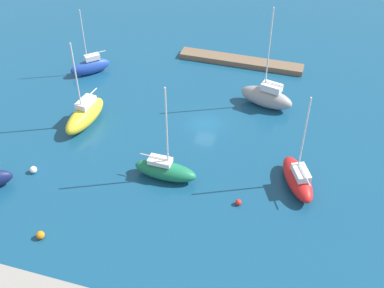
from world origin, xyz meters
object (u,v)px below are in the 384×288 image
Objects in this scene: sailboat_red_outer_mooring at (298,178)px; mooring_buoy_orange at (40,235)px; sailboat_yellow_off_beacon at (85,115)px; sailboat_blue_by_breakwater at (90,66)px; pier_dock at (241,61)px; mooring_buoy_white at (33,170)px; sailboat_gray_mid_basin at (267,97)px; mooring_buoy_red at (238,202)px; sailboat_green_east_end at (165,170)px.

sailboat_red_outer_mooring is 13.75× the size of mooring_buoy_orange.
sailboat_yellow_off_beacon reaches higher than sailboat_blue_by_breakwater.
pier_dock is at bearing -106.93° from mooring_buoy_orange.
sailboat_gray_mid_basin is at bearing -138.23° from mooring_buoy_white.
mooring_buoy_orange is at bearing 29.37° from mooring_buoy_red.
mooring_buoy_red is at bearing -175.70° from mooring_buoy_white.
sailboat_gray_mid_basin is at bearing 123.06° from sailboat_yellow_off_beacon.
sailboat_blue_by_breakwater reaches higher than pier_dock.
sailboat_blue_by_breakwater reaches higher than mooring_buoy_red.
sailboat_yellow_off_beacon is 23.53m from mooring_buoy_red.
sailboat_red_outer_mooring is at bearing 110.45° from sailboat_blue_by_breakwater.
sailboat_yellow_off_beacon is at bearing -77.68° from mooring_buoy_orange.
mooring_buoy_orange is (23.56, 14.66, -0.80)m from sailboat_red_outer_mooring.
sailboat_yellow_off_beacon is 14.18× the size of mooring_buoy_white.
sailboat_gray_mid_basin reaches higher than mooring_buoy_orange.
sailboat_gray_mid_basin is 34.01m from mooring_buoy_orange.
sailboat_gray_mid_basin is (-21.59, -10.65, 0.06)m from sailboat_yellow_off_beacon.
sailboat_blue_by_breakwater is at bearing 38.60° from sailboat_red_outer_mooring.
sailboat_red_outer_mooring is 7.30m from mooring_buoy_red.
pier_dock is 1.87× the size of sailboat_blue_by_breakwater.
sailboat_blue_by_breakwater is 33.41m from mooring_buoy_red.
sailboat_blue_by_breakwater is (17.94, -18.16, 0.08)m from sailboat_green_east_end.
sailboat_gray_mid_basin is at bearing -88.86° from mooring_buoy_red.
mooring_buoy_white is 10.09m from mooring_buoy_orange.
sailboat_yellow_off_beacon is 10.33m from mooring_buoy_white.
sailboat_yellow_off_beacon is 24.07m from sailboat_gray_mid_basin.
sailboat_yellow_off_beacon is at bearing 39.53° from sailboat_gray_mid_basin.
sailboat_gray_mid_basin is (-8.48, -17.24, 0.35)m from sailboat_green_east_end.
sailboat_gray_mid_basin is 16.58× the size of mooring_buoy_orange.
sailboat_blue_by_breakwater is at bearing 11.27° from sailboat_gray_mid_basin.
sailboat_red_outer_mooring is at bearing -140.87° from mooring_buoy_red.
sailboat_red_outer_mooring is (-14.48, -2.80, 0.06)m from sailboat_green_east_end.
mooring_buoy_red is 20.58m from mooring_buoy_orange.
sailboat_gray_mid_basin is at bearing 119.23° from pier_dock.
mooring_buoy_white is at bearing 60.24° from pier_dock.
mooring_buoy_red is 23.72m from mooring_buoy_white.
sailboat_red_outer_mooring is 15.64m from sailboat_gray_mid_basin.
sailboat_green_east_end is at bearing -11.31° from mooring_buoy_red.
mooring_buoy_red is at bearing 101.68° from pier_dock.
sailboat_gray_mid_basin reaches higher than mooring_buoy_red.
sailboat_red_outer_mooring is at bearing 11.84° from sailboat_green_east_end.
sailboat_yellow_off_beacon is 12.54m from sailboat_blue_by_breakwater.
sailboat_green_east_end reaches higher than pier_dock.
sailboat_yellow_off_beacon is 13.97× the size of mooring_buoy_orange.
pier_dock is 1.35× the size of sailboat_gray_mid_basin.
sailboat_blue_by_breakwater is at bearing -36.65° from mooring_buoy_red.
sailboat_gray_mid_basin is 19.05m from mooring_buoy_red.
mooring_buoy_orange is (17.56, 29.11, -1.09)m from sailboat_gray_mid_basin.
sailboat_green_east_end is 25.53m from sailboat_blue_by_breakwater.
sailboat_blue_by_breakwater is 11.90× the size of mooring_buoy_orange.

